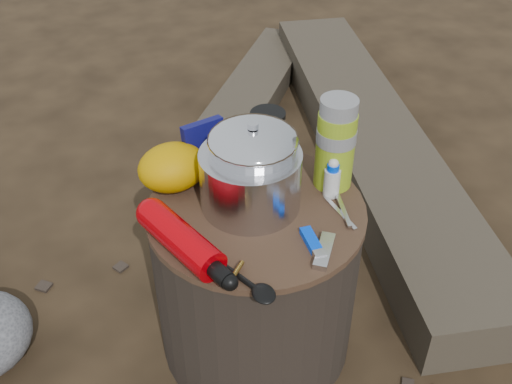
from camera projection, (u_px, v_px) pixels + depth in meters
name	position (u px, v px, depth m)	size (l,w,h in m)	color
ground	(256.00, 337.00, 1.59)	(60.00, 60.00, 0.00)	black
stump	(256.00, 279.00, 1.46)	(0.47, 0.47, 0.43)	black
log_main	(371.00, 142.00, 2.17)	(0.30, 1.80, 0.15)	#383025
log_small	(249.00, 98.00, 2.47)	(0.21, 1.15, 0.10)	#383025
foil_windscreen	(250.00, 179.00, 1.30)	(0.22, 0.22, 0.13)	#B9B9C0
camping_pot	(253.00, 165.00, 1.29)	(0.18, 0.18, 0.18)	silver
fuel_bottle	(181.00, 240.00, 1.20)	(0.07, 0.27, 0.07)	#BF0008
thermos	(336.00, 144.00, 1.33)	(0.08, 0.08, 0.21)	#86A61B
travel_mug	(268.00, 135.00, 1.44)	(0.08, 0.08, 0.12)	black
stuff_sack	(172.00, 167.00, 1.35)	(0.15, 0.13, 0.11)	#BB8300
food_pouch	(205.00, 147.00, 1.40)	(0.10, 0.02, 0.13)	#0B0B4F
lighter	(311.00, 240.00, 1.23)	(0.02, 0.09, 0.02)	#003EF1
multitool	(324.00, 251.00, 1.21)	(0.03, 0.10, 0.01)	silver
pot_grabber	(340.00, 212.00, 1.31)	(0.03, 0.12, 0.01)	silver
spork	(233.00, 272.00, 1.17)	(0.04, 0.17, 0.01)	black
squeeze_bottle	(332.00, 179.00, 1.34)	(0.04, 0.04, 0.08)	silver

